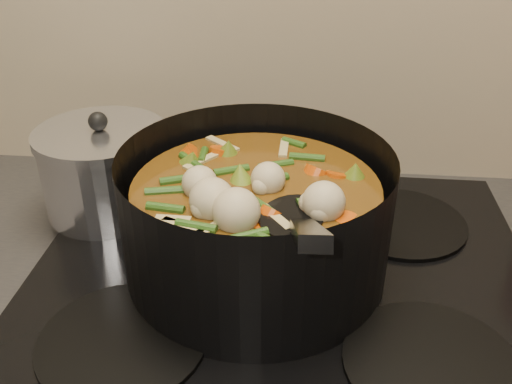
{
  "coord_description": "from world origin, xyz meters",
  "views": [
    {
      "loc": [
        0.02,
        1.38,
        1.37
      ],
      "look_at": [
        -0.03,
        1.94,
        1.04
      ],
      "focal_mm": 40.0,
      "sensor_mm": 36.0,
      "label": 1
    }
  ],
  "objects": [
    {
      "name": "stovetop",
      "position": [
        0.0,
        1.93,
        0.92
      ],
      "size": [
        0.62,
        0.54,
        0.03
      ],
      "color": "black",
      "rests_on": "counter"
    },
    {
      "name": "stockpot",
      "position": [
        -0.03,
        1.94,
        1.0
      ],
      "size": [
        0.35,
        0.44,
        0.23
      ],
      "rotation": [
        0.0,
        0.0,
        -0.13
      ],
      "color": "black",
      "rests_on": "stovetop"
    },
    {
      "name": "saucepan",
      "position": [
        -0.26,
        2.06,
        0.99
      ],
      "size": [
        0.18,
        0.18,
        0.15
      ],
      "rotation": [
        0.0,
        0.0,
        -0.2
      ],
      "color": "silver",
      "rests_on": "stovetop"
    }
  ]
}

